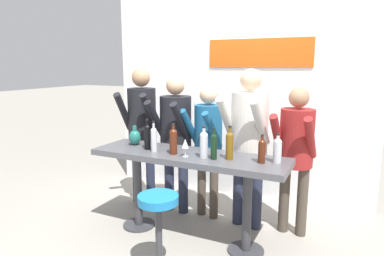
{
  "coord_description": "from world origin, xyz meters",
  "views": [
    {
      "loc": [
        1.5,
        -3.02,
        1.83
      ],
      "look_at": [
        0.0,
        0.09,
        1.18
      ],
      "focal_mm": 32.0,
      "sensor_mm": 36.0,
      "label": 1
    }
  ],
  "objects_px": {
    "decorative_vase": "(135,137)",
    "wine_bottle_3": "(147,136)",
    "wine_bottle_4": "(214,145)",
    "bar_stool": "(159,223)",
    "wine_bottle_0": "(154,138)",
    "person_center": "(249,132)",
    "person_center_right": "(296,146)",
    "wine_glass_0": "(185,144)",
    "person_center_left": "(208,137)",
    "wine_bottle_5": "(277,149)",
    "person_left": "(175,130)",
    "wine_bottle_1": "(173,140)",
    "wine_bottle_6": "(262,150)",
    "person_far_left": "(142,121)",
    "wine_bottle_2": "(204,143)",
    "wine_bottle_7": "(230,144)",
    "tasting_table": "(188,168)"
  },
  "relations": [
    {
      "from": "person_center_right",
      "to": "wine_glass_0",
      "type": "relative_size",
      "value": 9.0
    },
    {
      "from": "bar_stool",
      "to": "wine_bottle_4",
      "type": "relative_size",
      "value": 2.42
    },
    {
      "from": "bar_stool",
      "to": "person_center",
      "type": "relative_size",
      "value": 0.42
    },
    {
      "from": "person_center",
      "to": "wine_bottle_5",
      "type": "xyz_separation_m",
      "value": [
        0.41,
        -0.48,
        -0.04
      ]
    },
    {
      "from": "wine_bottle_5",
      "to": "person_far_left",
      "type": "bearing_deg",
      "value": 164.02
    },
    {
      "from": "bar_stool",
      "to": "wine_bottle_0",
      "type": "relative_size",
      "value": 2.32
    },
    {
      "from": "wine_glass_0",
      "to": "wine_bottle_3",
      "type": "bearing_deg",
      "value": 169.84
    },
    {
      "from": "tasting_table",
      "to": "wine_bottle_5",
      "type": "bearing_deg",
      "value": 3.75
    },
    {
      "from": "person_left",
      "to": "wine_bottle_3",
      "type": "xyz_separation_m",
      "value": [
        -0.03,
        -0.57,
        0.04
      ]
    },
    {
      "from": "wine_bottle_3",
      "to": "wine_bottle_4",
      "type": "bearing_deg",
      "value": -3.92
    },
    {
      "from": "tasting_table",
      "to": "decorative_vase",
      "type": "height_order",
      "value": "decorative_vase"
    },
    {
      "from": "person_left",
      "to": "wine_glass_0",
      "type": "distance_m",
      "value": 0.81
    },
    {
      "from": "wine_bottle_1",
      "to": "wine_bottle_6",
      "type": "distance_m",
      "value": 0.89
    },
    {
      "from": "tasting_table",
      "to": "person_center_right",
      "type": "height_order",
      "value": "person_center_right"
    },
    {
      "from": "person_left",
      "to": "wine_bottle_2",
      "type": "distance_m",
      "value": 0.9
    },
    {
      "from": "bar_stool",
      "to": "wine_bottle_7",
      "type": "bearing_deg",
      "value": 60.46
    },
    {
      "from": "person_center_right",
      "to": "wine_glass_0",
      "type": "height_order",
      "value": "person_center_right"
    },
    {
      "from": "person_left",
      "to": "person_center_right",
      "type": "relative_size",
      "value": 1.06
    },
    {
      "from": "tasting_table",
      "to": "person_far_left",
      "type": "bearing_deg",
      "value": 148.49
    },
    {
      "from": "person_left",
      "to": "person_center",
      "type": "height_order",
      "value": "person_center"
    },
    {
      "from": "person_left",
      "to": "wine_bottle_1",
      "type": "relative_size",
      "value": 5.37
    },
    {
      "from": "tasting_table",
      "to": "wine_bottle_4",
      "type": "bearing_deg",
      "value": -14.42
    },
    {
      "from": "wine_bottle_3",
      "to": "wine_bottle_6",
      "type": "distance_m",
      "value": 1.23
    },
    {
      "from": "wine_bottle_0",
      "to": "decorative_vase",
      "type": "xyz_separation_m",
      "value": [
        -0.36,
        0.17,
        -0.05
      ]
    },
    {
      "from": "person_center_right",
      "to": "person_left",
      "type": "bearing_deg",
      "value": -173.32
    },
    {
      "from": "decorative_vase",
      "to": "wine_bottle_3",
      "type": "bearing_deg",
      "value": -24.34
    },
    {
      "from": "wine_bottle_7",
      "to": "person_center_right",
      "type": "bearing_deg",
      "value": 49.33
    },
    {
      "from": "wine_bottle_1",
      "to": "wine_bottle_4",
      "type": "height_order",
      "value": "wine_bottle_1"
    },
    {
      "from": "person_left",
      "to": "wine_bottle_1",
      "type": "height_order",
      "value": "person_left"
    },
    {
      "from": "bar_stool",
      "to": "wine_bottle_5",
      "type": "distance_m",
      "value": 1.25
    },
    {
      "from": "wine_bottle_6",
      "to": "wine_glass_0",
      "type": "distance_m",
      "value": 0.74
    },
    {
      "from": "wine_bottle_0",
      "to": "person_center",
      "type": "bearing_deg",
      "value": 37.04
    },
    {
      "from": "person_center_left",
      "to": "wine_bottle_5",
      "type": "relative_size",
      "value": 5.75
    },
    {
      "from": "bar_stool",
      "to": "wine_glass_0",
      "type": "distance_m",
      "value": 0.81
    },
    {
      "from": "bar_stool",
      "to": "wine_bottle_6",
      "type": "distance_m",
      "value": 1.13
    },
    {
      "from": "tasting_table",
      "to": "person_left",
      "type": "relative_size",
      "value": 1.21
    },
    {
      "from": "person_center_right",
      "to": "wine_bottle_7",
      "type": "bearing_deg",
      "value": -125.5
    },
    {
      "from": "wine_bottle_6",
      "to": "wine_bottle_1",
      "type": "bearing_deg",
      "value": -175.21
    },
    {
      "from": "person_far_left",
      "to": "wine_bottle_3",
      "type": "xyz_separation_m",
      "value": [
        0.48,
        -0.61,
        -0.03
      ]
    },
    {
      "from": "person_left",
      "to": "wine_bottle_7",
      "type": "relative_size",
      "value": 5.17
    },
    {
      "from": "person_left",
      "to": "person_center_left",
      "type": "relative_size",
      "value": 1.06
    },
    {
      "from": "person_center_left",
      "to": "wine_bottle_4",
      "type": "bearing_deg",
      "value": -51.4
    },
    {
      "from": "tasting_table",
      "to": "wine_bottle_2",
      "type": "bearing_deg",
      "value": -19.77
    },
    {
      "from": "wine_bottle_3",
      "to": "bar_stool",
      "type": "bearing_deg",
      "value": -51.49
    },
    {
      "from": "person_center_left",
      "to": "wine_bottle_0",
      "type": "bearing_deg",
      "value": -105.01
    },
    {
      "from": "wine_glass_0",
      "to": "decorative_vase",
      "type": "relative_size",
      "value": 0.8
    },
    {
      "from": "wine_bottle_0",
      "to": "wine_bottle_7",
      "type": "bearing_deg",
      "value": 4.68
    },
    {
      "from": "person_center",
      "to": "wine_glass_0",
      "type": "bearing_deg",
      "value": -115.99
    },
    {
      "from": "wine_bottle_0",
      "to": "wine_bottle_2",
      "type": "bearing_deg",
      "value": 1.27
    },
    {
      "from": "person_far_left",
      "to": "wine_bottle_6",
      "type": "distance_m",
      "value": 1.81
    }
  ]
}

